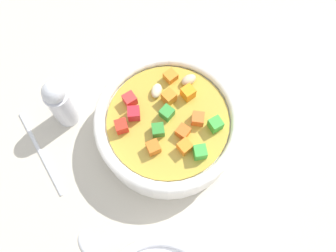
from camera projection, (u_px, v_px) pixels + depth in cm
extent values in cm
cube|color=#BAB2A0|center=(168.00, 135.00, 53.20)|extent=(140.00, 140.00, 2.00)
cylinder|color=white|center=(168.00, 127.00, 50.11)|extent=(19.80, 19.80, 4.64)
torus|color=white|center=(168.00, 120.00, 47.51)|extent=(20.18, 20.18, 1.57)
cylinder|color=gold|center=(168.00, 120.00, 47.76)|extent=(16.73, 16.73, 0.40)
cube|color=#308730|center=(158.00, 130.00, 46.30)|extent=(1.67, 1.67, 1.39)
cube|color=green|center=(200.00, 152.00, 44.96)|extent=(1.62, 1.62, 1.84)
cube|color=red|center=(134.00, 113.00, 46.98)|extent=(1.75, 1.75, 1.73)
cube|color=orange|center=(188.00, 93.00, 48.08)|extent=(2.09, 2.09, 1.79)
cube|color=red|center=(130.00, 99.00, 47.81)|extent=(2.06, 2.06, 1.59)
cube|color=orange|center=(171.00, 76.00, 49.35)|extent=(2.14, 2.14, 1.20)
cube|color=green|center=(215.00, 124.00, 46.39)|extent=(2.00, 2.00, 1.76)
ellipsoid|color=#CFB68E|center=(189.00, 80.00, 49.10)|extent=(2.15, 2.59, 1.26)
cube|color=orange|center=(183.00, 132.00, 46.24)|extent=(2.23, 2.23, 1.35)
cube|color=green|center=(169.00, 112.00, 47.16)|extent=(2.23, 2.23, 1.51)
cube|color=orange|center=(185.00, 147.00, 45.38)|extent=(2.13, 2.13, 1.56)
cube|color=orange|center=(198.00, 119.00, 46.82)|extent=(2.01, 2.01, 1.50)
cube|color=orange|center=(169.00, 97.00, 47.85)|extent=(2.17, 2.17, 1.76)
cube|color=orange|center=(153.00, 147.00, 45.34)|extent=(1.89, 1.89, 1.55)
cube|color=red|center=(122.00, 128.00, 46.28)|extent=(1.73, 1.73, 1.60)
ellipsoid|color=beige|center=(157.00, 91.00, 48.57)|extent=(2.61, 2.22, 1.10)
cylinder|color=silver|center=(40.00, 153.00, 50.84)|extent=(13.75, 5.68, 0.62)
ellipsoid|color=silver|center=(87.00, 244.00, 46.09)|extent=(4.15, 3.24, 0.96)
cylinder|color=silver|center=(63.00, 106.00, 49.92)|extent=(3.51, 3.51, 7.15)
sphere|color=silver|center=(53.00, 92.00, 45.85)|extent=(3.16, 3.16, 3.16)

